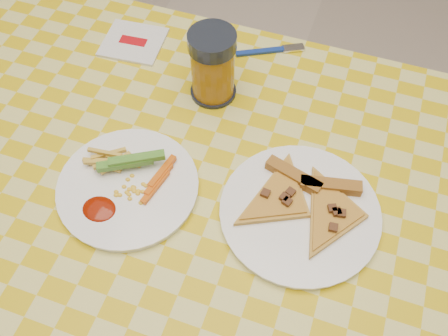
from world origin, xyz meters
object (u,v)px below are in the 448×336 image
Objects in this scene: table at (191,213)px; drink_glass at (213,66)px; plate_left at (128,188)px; plate_right at (300,213)px.

drink_glass is at bearing 99.22° from table.
plate_left reaches higher than table.
plate_right is (0.19, 0.02, 0.08)m from table.
plate_left is 1.63× the size of drink_glass.
plate_right is at bearing 6.14° from table.
plate_left is at bearing -103.48° from drink_glass.
plate_right is at bearing -42.76° from drink_glass.
table is 0.13m from plate_left.
plate_right is (0.29, 0.05, 0.00)m from plate_left.
drink_glass reaches higher than plate_right.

